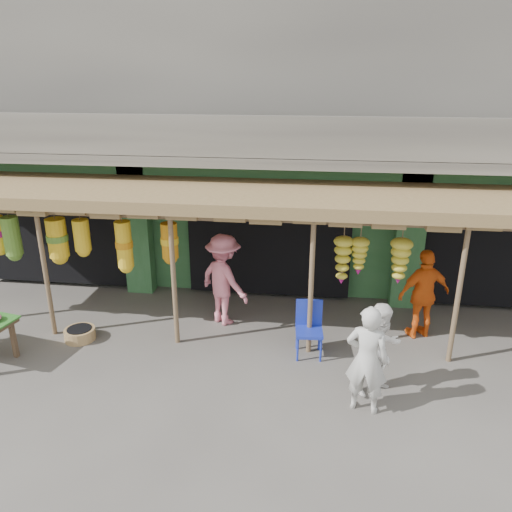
# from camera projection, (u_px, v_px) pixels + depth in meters

# --- Properties ---
(ground) EXTENTS (80.00, 80.00, 0.00)m
(ground) POSITION_uv_depth(u_px,v_px,m) (256.00, 342.00, 9.56)
(ground) COLOR #514C47
(ground) RESTS_ON ground
(building) EXTENTS (16.40, 6.80, 7.00)m
(building) POSITION_uv_depth(u_px,v_px,m) (281.00, 133.00, 12.91)
(building) COLOR gray
(building) RESTS_ON ground
(awning) EXTENTS (14.00, 2.70, 2.79)m
(awning) POSITION_uv_depth(u_px,v_px,m) (253.00, 201.00, 9.43)
(awning) COLOR brown
(awning) RESTS_ON ground
(blue_chair) EXTENTS (0.52, 0.53, 1.01)m
(blue_chair) POSITION_uv_depth(u_px,v_px,m) (309.00, 325.00, 9.01)
(blue_chair) COLOR #1A2CAE
(blue_chair) RESTS_ON ground
(basket_left) EXTENTS (0.45, 0.45, 0.19)m
(basket_left) POSITION_uv_depth(u_px,v_px,m) (79.00, 332.00, 9.72)
(basket_left) COLOR #9D6947
(basket_left) RESTS_ON ground
(basket_mid) EXTENTS (0.72, 0.72, 0.22)m
(basket_mid) POSITION_uv_depth(u_px,v_px,m) (80.00, 334.00, 9.62)
(basket_mid) COLOR #9A6E45
(basket_mid) RESTS_ON ground
(person_front) EXTENTS (0.71, 0.55, 1.74)m
(person_front) POSITION_uv_depth(u_px,v_px,m) (367.00, 360.00, 7.37)
(person_front) COLOR beige
(person_front) RESTS_ON ground
(person_right) EXTENTS (0.95, 0.92, 1.54)m
(person_right) POSITION_uv_depth(u_px,v_px,m) (381.00, 349.00, 7.84)
(person_right) COLOR white
(person_right) RESTS_ON ground
(person_vendor) EXTENTS (1.13, 0.79, 1.78)m
(person_vendor) POSITION_uv_depth(u_px,v_px,m) (424.00, 294.00, 9.49)
(person_vendor) COLOR orange
(person_vendor) RESTS_ON ground
(person_shopper) EXTENTS (1.40, 1.29, 1.89)m
(person_shopper) POSITION_uv_depth(u_px,v_px,m) (224.00, 280.00, 10.02)
(person_shopper) COLOR pink
(person_shopper) RESTS_ON ground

